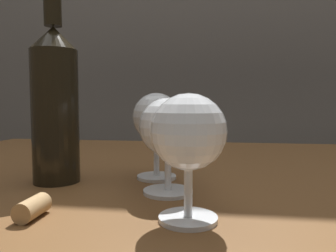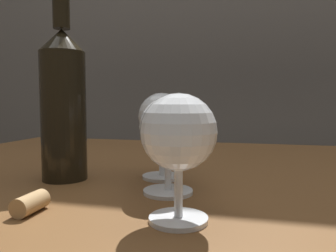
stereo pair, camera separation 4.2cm
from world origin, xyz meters
name	(u,v)px [view 2 (the right image)]	position (x,y,z in m)	size (l,w,h in m)	color
back_wall	(236,9)	(0.00, 0.90, 1.30)	(5.00, 0.08, 2.60)	#59544F
dining_table	(217,222)	(0.00, 0.00, 0.66)	(1.33, 0.78, 0.76)	brown
wine_glass_chardonnay	(179,134)	(-0.02, -0.27, 0.85)	(0.08, 0.08, 0.13)	white
wine_glass_port	(168,130)	(-0.05, -0.18, 0.85)	(0.08, 0.08, 0.13)	white
wine_glass_cabernet	(162,119)	(-0.08, -0.10, 0.85)	(0.08, 0.08, 0.14)	white
wine_bottle	(63,100)	(-0.23, -0.14, 0.89)	(0.07, 0.07, 0.32)	black
cork	(30,203)	(-0.18, -0.29, 0.77)	(0.02, 0.02, 0.04)	tan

